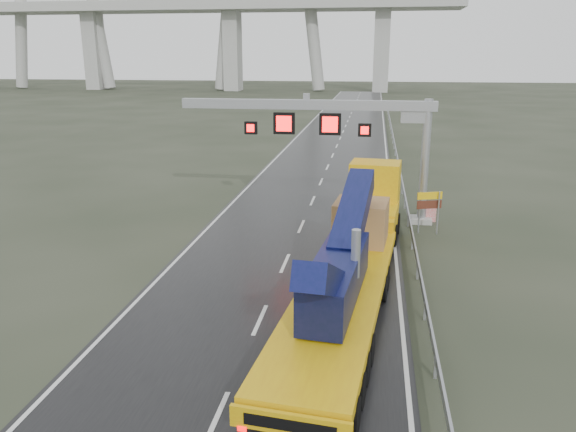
% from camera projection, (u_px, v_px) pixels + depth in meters
% --- Properties ---
extents(ground, '(400.00, 400.00, 0.00)m').
position_uv_depth(ground, '(234.00, 379.00, 17.21)').
color(ground, '#282F21').
rests_on(ground, ground).
extents(road, '(11.00, 200.00, 0.02)m').
position_uv_depth(road, '(333.00, 156.00, 55.20)').
color(road, black).
rests_on(road, ground).
extents(guardrail, '(0.20, 140.00, 1.40)m').
position_uv_depth(guardrail, '(400.00, 171.00, 44.63)').
color(guardrail, gray).
rests_on(guardrail, ground).
extents(sign_gantry, '(14.90, 1.20, 7.42)m').
position_uv_depth(sign_gantry, '(342.00, 126.00, 32.44)').
color(sign_gantry, '#ABAAA6').
rests_on(sign_gantry, ground).
extents(heavy_haul_truck, '(4.91, 20.45, 4.76)m').
position_uv_depth(heavy_haul_truck, '(357.00, 239.00, 24.45)').
color(heavy_haul_truck, '#CD930B').
rests_on(heavy_haul_truck, ground).
extents(exit_sign_pair, '(1.36, 0.50, 2.42)m').
position_uv_depth(exit_sign_pair, '(429.00, 204.00, 30.75)').
color(exit_sign_pair, '#9EA1A7').
rests_on(exit_sign_pair, ground).
extents(striped_barrier, '(0.67, 0.45, 1.04)m').
position_uv_depth(striped_barrier, '(430.00, 213.00, 33.35)').
color(striped_barrier, red).
rests_on(striped_barrier, ground).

